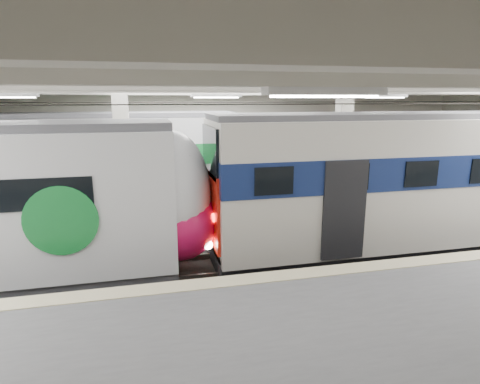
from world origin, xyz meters
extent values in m
cube|color=black|center=(0.00, 0.00, -0.05)|extent=(36.00, 24.00, 0.10)
cube|color=silver|center=(0.00, 0.00, 5.55)|extent=(36.00, 24.00, 0.20)
cube|color=beige|center=(0.00, 10.00, 2.75)|extent=(30.00, 0.10, 5.50)
cube|color=beige|center=(0.00, -3.25, 1.11)|extent=(30.00, 0.50, 0.02)
cube|color=beige|center=(-3.00, 3.00, 2.75)|extent=(0.50, 0.50, 5.50)
cube|color=beige|center=(5.00, 3.00, 2.75)|extent=(0.50, 0.50, 5.50)
cube|color=beige|center=(0.00, 0.00, 5.25)|extent=(30.00, 18.00, 0.50)
cube|color=#59544C|center=(0.00, 0.00, 0.08)|extent=(30.00, 1.52, 0.16)
cube|color=#59544C|center=(0.00, 5.50, 0.08)|extent=(30.00, 1.52, 0.16)
cylinder|color=black|center=(0.00, 0.00, 4.70)|extent=(30.00, 0.03, 0.03)
cylinder|color=black|center=(0.00, 5.50, 4.70)|extent=(30.00, 0.03, 0.03)
cube|color=white|center=(0.00, -2.00, 4.92)|extent=(26.00, 8.40, 0.12)
ellipsoid|color=silver|center=(-1.61, 0.00, 2.29)|extent=(2.12, 2.62, 3.52)
ellipsoid|color=#C41049|center=(-1.49, 0.00, 1.51)|extent=(2.25, 2.67, 2.15)
cylinder|color=#167E32|center=(-4.25, -1.36, 2.12)|extent=(1.66, 0.06, 1.66)
cube|color=beige|center=(6.13, 0.00, 2.39)|extent=(13.26, 2.91, 3.77)
cube|color=#122050|center=(6.13, 0.00, 2.84)|extent=(13.30, 2.97, 0.92)
cube|color=red|center=(-0.54, 0.00, 1.86)|extent=(0.08, 2.47, 2.08)
cube|color=black|center=(-0.54, 0.00, 3.44)|extent=(0.08, 2.33, 1.36)
cube|color=#4C4C51|center=(6.13, 0.00, 4.35)|extent=(13.26, 2.27, 0.16)
cube|color=black|center=(6.13, 0.00, 0.35)|extent=(13.26, 2.04, 0.70)
cube|color=silver|center=(-5.51, 5.50, 2.33)|extent=(13.48, 2.80, 3.65)
cube|color=#167E32|center=(-5.51, 5.50, 2.81)|extent=(13.52, 2.85, 0.77)
cube|color=#4C4C51|center=(-5.51, 5.50, 4.25)|extent=(13.48, 2.32, 0.16)
cube|color=black|center=(-5.51, 5.50, 0.30)|extent=(13.48, 2.51, 0.60)
camera|label=1|loc=(-2.27, -10.88, 4.86)|focal=30.00mm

